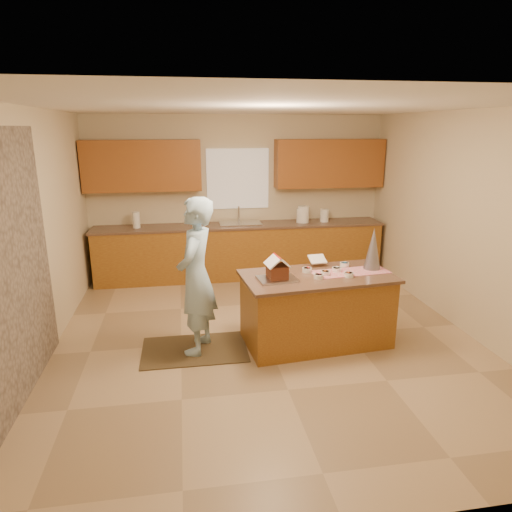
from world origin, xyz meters
name	(u,v)px	position (x,y,z in m)	size (l,w,h in m)	color
floor	(267,339)	(0.00, 0.00, 0.00)	(5.50, 5.50, 0.00)	tan
ceiling	(268,106)	(0.00, 0.00, 2.70)	(5.50, 5.50, 0.00)	silver
wall_back	(238,196)	(0.00, 2.75, 1.35)	(5.50, 5.50, 0.00)	beige
wall_front	(358,336)	(0.00, -2.75, 1.35)	(5.50, 5.50, 0.00)	beige
wall_left	(35,239)	(-2.50, 0.00, 1.35)	(5.50, 5.50, 0.00)	beige
wall_right	(468,224)	(2.50, 0.00, 1.35)	(5.50, 5.50, 0.00)	beige
stone_accent	(11,271)	(-2.48, -0.80, 1.25)	(2.50, 2.50, 0.00)	gray
window_curtain	(238,179)	(0.00, 2.72, 1.65)	(1.05, 0.03, 1.00)	white
back_counter_base	(241,252)	(0.00, 2.45, 0.44)	(4.80, 0.60, 0.88)	#97641F
back_counter_top	(240,226)	(0.00, 2.45, 0.90)	(4.85, 0.63, 0.04)	brown
upper_cabinet_left	(142,166)	(-1.55, 2.57, 1.90)	(1.85, 0.35, 0.80)	#9E5B21
upper_cabinet_right	(329,163)	(1.55, 2.57, 1.90)	(1.85, 0.35, 0.80)	#9E5B21
sink	(240,226)	(0.00, 2.45, 0.89)	(0.70, 0.45, 0.12)	silver
faucet	(239,214)	(0.00, 2.63, 1.06)	(0.03, 0.03, 0.28)	silver
island_base	(316,310)	(0.56, -0.17, 0.40)	(1.65, 0.83, 0.81)	#97641F
island_top	(317,276)	(0.56, -0.17, 0.83)	(1.73, 0.90, 0.04)	brown
table_runner	(350,272)	(0.97, -0.13, 0.85)	(0.92, 0.33, 0.01)	red
baking_tray	(277,279)	(0.06, -0.27, 0.86)	(0.42, 0.31, 0.02)	silver
cookbook	(317,259)	(0.66, 0.19, 0.93)	(0.20, 0.02, 0.17)	white
tinsel_tree	(373,249)	(1.27, -0.05, 1.10)	(0.20, 0.20, 0.51)	#A3A2AD
rug	(195,350)	(-0.88, -0.15, 0.01)	(1.20, 0.78, 0.01)	black
boy	(196,276)	(-0.83, -0.15, 0.90)	(0.65, 0.42, 1.77)	#A7D0ED
canister_a	(301,216)	(1.06, 2.45, 1.04)	(0.17, 0.17, 0.24)	white
canister_b	(303,214)	(1.09, 2.45, 1.06)	(0.19, 0.19, 0.28)	white
canister_c	(324,215)	(1.47, 2.45, 1.03)	(0.15, 0.15, 0.22)	white
paper_towel	(136,220)	(-1.69, 2.45, 1.05)	(0.12, 0.12, 0.26)	white
gingerbread_house	(277,270)	(0.06, -0.27, 0.96)	(0.28, 0.28, 0.26)	#5B2E18
candy_bowls	(330,271)	(0.72, -0.13, 0.87)	(0.62, 0.50, 0.05)	#E45A28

